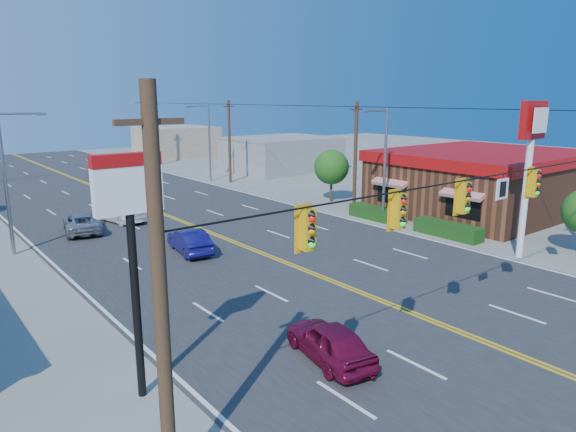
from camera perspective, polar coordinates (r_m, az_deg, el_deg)
ground at (r=20.58m, az=19.67°, el=-12.65°), size 160.00×160.00×0.00m
road at (r=34.65m, az=-9.41°, el=-1.57°), size 20.00×120.00×0.06m
signal_span at (r=18.95m, az=20.60°, el=0.71°), size 24.32×0.34×9.00m
kfc at (r=42.37m, az=20.63°, el=3.67°), size 16.30×12.40×4.70m
kfc_pylon at (r=30.37m, az=25.32°, el=6.86°), size 2.20×0.36×8.50m
pizza_hut_sign at (r=14.79m, az=-17.09°, el=-1.13°), size 1.90×0.30×6.85m
streetlight_se at (r=35.92m, az=10.52°, el=6.19°), size 2.55×0.25×8.00m
streetlight_ne at (r=54.69m, az=-8.92°, el=8.52°), size 2.55×0.25×8.00m
streetlight_sw at (r=32.15m, az=-28.62°, el=4.04°), size 2.55×0.25×8.00m
utility_pole_near at (r=39.68m, az=7.49°, el=6.46°), size 0.28×0.28×8.40m
utility_pole_mid at (r=53.72m, az=-6.52°, el=8.18°), size 0.28×0.28×8.40m
utility_pole_far at (r=69.61m, az=-14.50°, el=8.94°), size 0.28×0.28×8.40m
tree_kfc_rear at (r=43.56m, az=4.86°, el=5.43°), size 2.94×2.94×4.41m
bld_east_mid at (r=62.78m, az=-0.78°, el=6.93°), size 12.00×10.00×4.00m
bld_east_far at (r=79.86m, az=-12.31°, el=8.09°), size 10.00×10.00×4.40m
car_magenta at (r=17.68m, az=4.67°, el=-13.89°), size 2.30×4.13×1.33m
car_blue at (r=29.61m, az=-10.88°, el=-2.84°), size 2.07×4.30×1.36m
car_white at (r=38.27m, az=-18.08°, el=0.35°), size 2.81×4.99×1.37m
car_silver at (r=36.04m, az=-21.93°, el=-0.78°), size 3.08×4.99×1.29m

